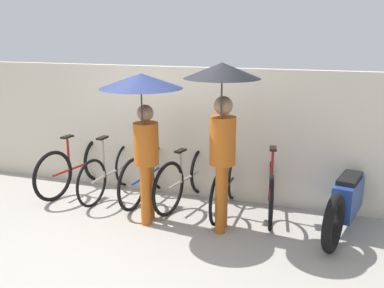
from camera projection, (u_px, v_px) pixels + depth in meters
name	position (u px, v px, depth m)	size (l,w,h in m)	color
ground_plane	(120.00, 247.00, 5.02)	(30.00, 30.00, 0.00)	#9E998E
back_wall	(176.00, 131.00, 6.51)	(12.03, 0.12, 1.96)	beige
parked_bicycle_0	(78.00, 166.00, 6.76)	(0.49, 1.78, 1.02)	black
parked_bicycle_1	(111.00, 172.00, 6.54)	(0.44, 1.66, 1.01)	black
parked_bicycle_2	(149.00, 173.00, 6.40)	(0.44, 1.71, 1.05)	black
parked_bicycle_3	(187.00, 177.00, 6.22)	(0.51, 1.72, 0.99)	black
parked_bicycle_4	(226.00, 185.00, 5.98)	(0.44, 1.64, 1.11)	black
parked_bicycle_5	(271.00, 187.00, 5.86)	(0.45, 1.68, 1.00)	black
pedestrian_leading	(143.00, 107.00, 5.22)	(1.01, 1.01, 1.97)	#B25619
pedestrian_center	(222.00, 107.00, 4.98)	(0.89, 0.89, 2.11)	#B25619
motorcycle	(348.00, 199.00, 5.42)	(0.74, 2.07, 0.91)	black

